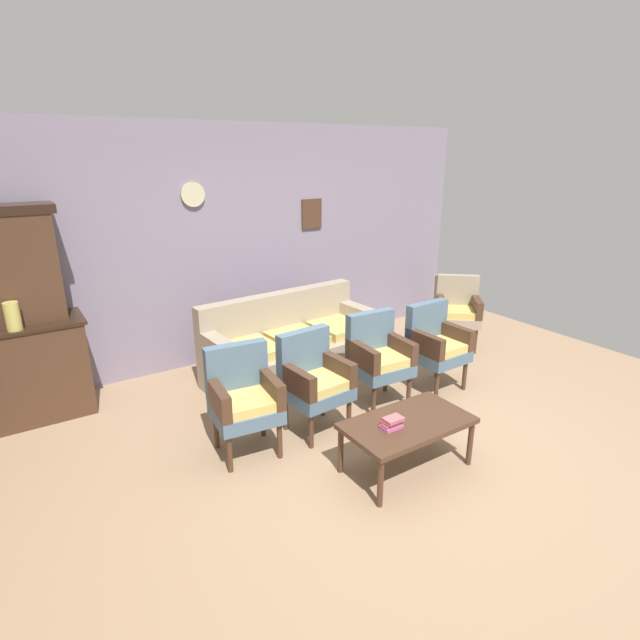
{
  "coord_description": "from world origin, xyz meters",
  "views": [
    {
      "loc": [
        -2.46,
        -2.75,
        2.39
      ],
      "look_at": [
        0.03,
        1.06,
        0.85
      ],
      "focal_mm": 28.12,
      "sensor_mm": 36.0,
      "label": 1
    }
  ],
  "objects": [
    {
      "name": "ground_plane",
      "position": [
        0.0,
        0.0,
        0.0
      ],
      "size": [
        7.68,
        7.68,
        0.0
      ],
      "primitive_type": "plane",
      "color": "#997A5B"
    },
    {
      "name": "wall_back_with_decor",
      "position": [
        0.0,
        2.63,
        1.35
      ],
      "size": [
        6.4,
        0.09,
        2.7
      ],
      "color": "gray",
      "rests_on": "ground"
    },
    {
      "name": "side_cabinet",
      "position": [
        -2.46,
        2.25,
        0.47
      ],
      "size": [
        1.16,
        0.55,
        0.93
      ],
      "color": "#472D1E",
      "rests_on": "ground"
    },
    {
      "name": "vase_on_cabinet",
      "position": [
        -2.44,
        2.07,
        1.05
      ],
      "size": [
        0.12,
        0.12,
        0.25
      ],
      "primitive_type": "cylinder",
      "color": "#C4B95B",
      "rests_on": "side_cabinet"
    },
    {
      "name": "floral_couch",
      "position": [
        0.09,
        1.71,
        0.33
      ],
      "size": [
        2.01,
        0.93,
        0.9
      ],
      "color": "gray",
      "rests_on": "ground"
    },
    {
      "name": "armchair_near_cabinet",
      "position": [
        -0.98,
        0.65,
        0.5
      ],
      "size": [
        0.57,
        0.54,
        0.9
      ],
      "color": "slate",
      "rests_on": "ground"
    },
    {
      "name": "armchair_row_middle",
      "position": [
        -0.32,
        0.63,
        0.5
      ],
      "size": [
        0.56,
        0.53,
        0.9
      ],
      "color": "slate",
      "rests_on": "ground"
    },
    {
      "name": "armchair_near_couch_end",
      "position": [
        0.49,
        0.72,
        0.5
      ],
      "size": [
        0.55,
        0.52,
        0.9
      ],
      "color": "slate",
      "rests_on": "ground"
    },
    {
      "name": "armchair_by_doorway",
      "position": [
        1.2,
        0.65,
        0.5
      ],
      "size": [
        0.53,
        0.5,
        0.9
      ],
      "color": "slate",
      "rests_on": "ground"
    },
    {
      "name": "wingback_chair_by_fireplace",
      "position": [
        2.29,
        1.35,
        0.5
      ],
      "size": [
        0.71,
        0.71,
        0.9
      ],
      "color": "gray",
      "rests_on": "ground"
    },
    {
      "name": "coffee_table",
      "position": [
        -0.04,
        -0.28,
        0.38
      ],
      "size": [
        1.0,
        0.56,
        0.42
      ],
      "color": "#472D1E",
      "rests_on": "ground"
    },
    {
      "name": "book_stack_on_table",
      "position": [
        -0.21,
        -0.29,
        0.46
      ],
      "size": [
        0.16,
        0.11,
        0.09
      ],
      "color": "#C2588A",
      "rests_on": "coffee_table"
    },
    {
      "name": "floor_vase_by_wall",
      "position": [
        2.85,
        2.15,
        0.35
      ],
      "size": [
        0.21,
        0.21,
        0.7
      ],
      "primitive_type": "cylinder",
      "color": "olive",
      "rests_on": "ground"
    }
  ]
}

